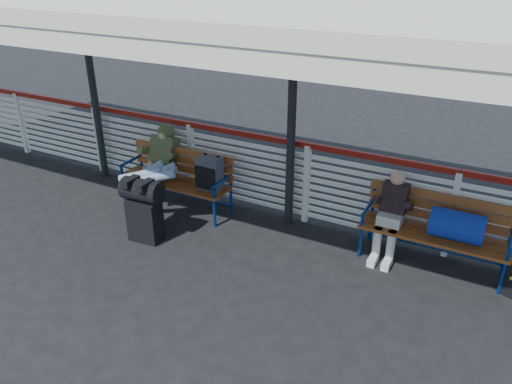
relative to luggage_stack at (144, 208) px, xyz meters
The scene contains 8 objects.
ground 0.68m from the luggage_stack, 124.27° to the right, with size 60.00×60.00×0.00m, color black.
fence 1.55m from the luggage_stack, 99.52° to the left, with size 12.08×0.08×1.24m.
canopy 2.60m from the luggage_stack, 117.47° to the left, with size 12.60×3.60×3.16m.
luggage_stack is the anchor object (origin of this frame).
bench_left 1.03m from the luggage_stack, 87.79° to the left, with size 1.80×0.56×0.97m.
bench_right 3.94m from the luggage_stack, 18.11° to the left, with size 1.80×0.56×0.92m.
traveler_man 0.80m from the luggage_stack, 116.70° to the left, with size 0.94×1.64×0.77m.
companion_person 3.28m from the luggage_stack, 21.34° to the left, with size 0.32×0.66×1.15m.
Camera 1 is at (4.41, -4.20, 3.66)m, focal length 35.00 mm.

